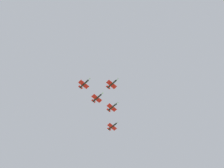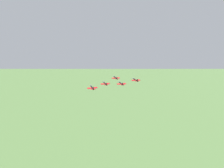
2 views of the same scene
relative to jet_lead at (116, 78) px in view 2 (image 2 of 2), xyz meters
The scene contains 5 objects.
jet_lead is the anchor object (origin of this frame).
jet_port_inner 19.14m from the jet_lead, behind, with size 9.54×8.50×2.23m.
jet_starboard_inner 19.14m from the jet_lead, 95.79° to the right, with size 9.54×8.50×2.23m.
jet_port_outer 14.94m from the jet_lead, 140.79° to the right, with size 9.54×8.50×2.23m.
jet_starboard_outer 38.30m from the jet_lead, behind, with size 9.54×8.50×2.23m.
Camera 2 is at (-146.23, -54.05, 210.77)m, focal length 32.75 mm.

